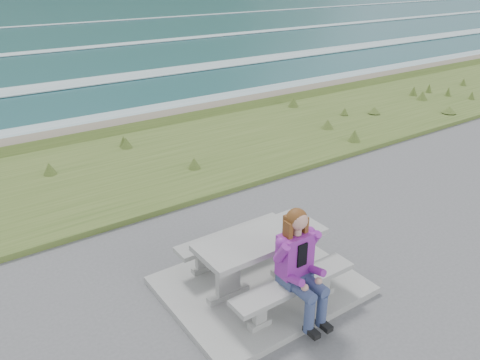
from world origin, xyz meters
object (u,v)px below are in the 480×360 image
at_px(bench_landward, 294,288).
at_px(seated_woman, 302,281).
at_px(bench_seaward, 232,239).
at_px(picnic_table, 261,247).

bearing_deg(bench_landward, seated_woman, -89.19).
xyz_separation_m(bench_seaward, seated_woman, (0.00, -1.54, 0.19)).
bearing_deg(bench_landward, bench_seaward, 90.00).
bearing_deg(bench_seaward, picnic_table, -90.00).
xyz_separation_m(bench_landward, bench_seaward, (0.00, 1.40, 0.00)).
distance_m(bench_seaward, seated_woman, 1.55).
relative_size(picnic_table, bench_landward, 1.00).
distance_m(bench_landward, bench_seaward, 1.40).
relative_size(bench_landward, bench_seaward, 1.00).
height_order(bench_landward, seated_woman, seated_woman).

